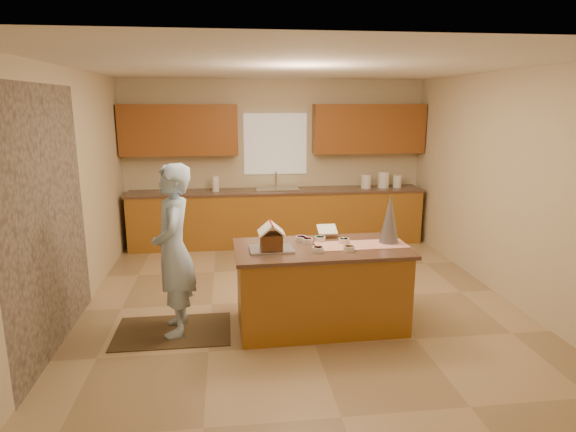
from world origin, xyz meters
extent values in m
plane|color=tan|center=(0.00, 0.00, 0.00)|extent=(5.50, 5.50, 0.00)
plane|color=silver|center=(0.00, 0.00, 2.70)|extent=(5.50, 5.50, 0.00)
plane|color=beige|center=(0.00, 2.75, 1.35)|extent=(5.50, 5.50, 0.00)
plane|color=beige|center=(0.00, -2.75, 1.35)|extent=(5.50, 5.50, 0.00)
plane|color=beige|center=(-2.50, 0.00, 1.35)|extent=(5.50, 5.50, 0.00)
plane|color=beige|center=(2.50, 0.00, 1.35)|extent=(5.50, 5.50, 0.00)
plane|color=gray|center=(-2.48, -0.80, 1.25)|extent=(0.00, 2.50, 2.50)
cube|color=white|center=(0.00, 2.72, 1.65)|extent=(1.05, 0.03, 1.00)
cube|color=#98531F|center=(0.00, 2.45, 0.44)|extent=(4.80, 0.60, 0.88)
cube|color=brown|center=(0.00, 2.45, 0.90)|extent=(4.85, 0.63, 0.04)
cube|color=brown|center=(-1.55, 2.57, 1.90)|extent=(1.85, 0.35, 0.80)
cube|color=brown|center=(1.55, 2.57, 1.90)|extent=(1.85, 0.35, 0.80)
cube|color=silver|center=(0.00, 2.45, 0.89)|extent=(0.70, 0.45, 0.12)
cylinder|color=silver|center=(0.00, 2.63, 1.06)|extent=(0.03, 0.03, 0.28)
cube|color=#98531F|center=(0.13, -0.70, 0.42)|extent=(1.73, 0.89, 0.84)
cube|color=brown|center=(0.13, -0.70, 0.86)|extent=(1.81, 0.97, 0.04)
cube|color=red|center=(0.56, -0.69, 0.88)|extent=(0.96, 0.36, 0.01)
cube|color=silver|center=(-0.39, -0.76, 0.89)|extent=(0.44, 0.33, 0.02)
cube|color=white|center=(0.27, -0.34, 0.96)|extent=(0.21, 0.17, 0.09)
cone|color=#A9A7B3|center=(0.87, -0.64, 1.14)|extent=(0.21, 0.21, 0.52)
cube|color=black|center=(-1.41, -0.67, 0.01)|extent=(1.18, 0.77, 0.01)
imported|color=#AFD1F8|center=(-1.36, -0.67, 0.88)|extent=(0.45, 0.66, 1.74)
cylinder|color=white|center=(1.50, 2.45, 1.03)|extent=(0.17, 0.17, 0.23)
cylinder|color=white|center=(1.81, 2.45, 1.05)|extent=(0.19, 0.19, 0.27)
cylinder|color=white|center=(2.05, 2.45, 1.02)|extent=(0.15, 0.15, 0.21)
cylinder|color=white|center=(-1.01, 2.45, 1.04)|extent=(0.11, 0.11, 0.25)
cube|color=brown|center=(-0.39, -0.76, 0.97)|extent=(0.21, 0.23, 0.15)
cube|color=white|center=(-0.45, -0.76, 1.10)|extent=(0.14, 0.27, 0.12)
cube|color=white|center=(-0.33, -0.76, 1.10)|extent=(0.14, 0.27, 0.12)
cylinder|color=red|center=(-0.39, -0.76, 1.16)|extent=(0.02, 0.27, 0.02)
cylinder|color=silver|center=(0.40, -0.60, 0.90)|extent=(0.11, 0.11, 0.05)
cylinder|color=#E6284E|center=(0.02, -0.54, 0.90)|extent=(0.11, 0.11, 0.05)
cylinder|color=#FF7E78|center=(0.07, -0.87, 0.90)|extent=(0.11, 0.11, 0.05)
cylinder|color=orange|center=(0.38, -0.88, 0.90)|extent=(0.11, 0.11, 0.05)
cylinder|color=#993394|center=(-0.04, -0.46, 0.90)|extent=(0.11, 0.11, 0.05)
cylinder|color=#27AC74|center=(0.16, -0.50, 0.90)|extent=(0.11, 0.11, 0.05)
camera|label=1|loc=(-0.80, -5.46, 2.33)|focal=30.52mm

